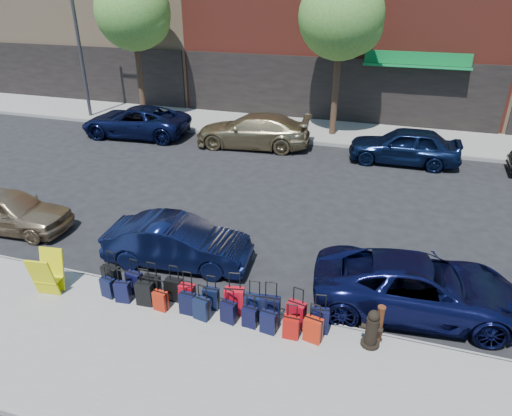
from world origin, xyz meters
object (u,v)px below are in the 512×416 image
(car_far_0, at_px, (136,121))
(bollard, at_px, (379,324))
(fire_hydrant, at_px, (372,329))
(car_far_2, at_px, (404,146))
(tree_center, at_px, (344,19))
(suitcase_front_5, at_px, (211,298))
(car_far_1, at_px, (253,131))
(car_near_0, at_px, (9,211))
(car_near_1, at_px, (178,243))
(display_rack, at_px, (48,274))
(car_near_2, at_px, (418,287))
(tree_left, at_px, (135,14))
(streetlight, at_px, (80,30))

(car_far_0, bearing_deg, bollard, 42.97)
(fire_hydrant, distance_m, car_far_2, 11.62)
(fire_hydrant, bearing_deg, tree_center, 107.06)
(suitcase_front_5, xyz_separation_m, car_far_2, (3.91, 11.51, 0.35))
(car_far_1, bearing_deg, car_near_0, -31.24)
(suitcase_front_5, height_order, car_near_1, car_near_1)
(bollard, height_order, car_far_1, car_far_1)
(car_far_1, bearing_deg, tree_center, 121.86)
(tree_center, bearing_deg, display_rack, -107.06)
(bollard, bearing_deg, tree_center, 102.25)
(tree_center, height_order, car_near_2, tree_center)
(display_rack, bearing_deg, car_near_2, 6.51)
(display_rack, relative_size, car_near_2, 0.22)
(tree_center, height_order, car_far_0, tree_center)
(bollard, bearing_deg, car_far_0, 137.69)
(bollard, relative_size, car_near_2, 0.19)
(car_far_2, bearing_deg, car_far_0, -90.55)
(bollard, bearing_deg, tree_left, 133.68)
(car_near_0, height_order, car_near_1, same)
(streetlight, bearing_deg, display_rack, -57.97)
(suitcase_front_5, height_order, car_far_2, car_far_2)
(tree_center, relative_size, car_near_2, 1.53)
(car_far_0, bearing_deg, fire_hydrant, 42.30)
(bollard, height_order, car_far_2, car_far_2)
(display_rack, xyz_separation_m, car_far_1, (1.15, 12.24, 0.08))
(car_near_2, bearing_deg, suitcase_front_5, 102.99)
(streetlight, relative_size, car_near_2, 1.68)
(suitcase_front_5, height_order, car_far_1, car_far_1)
(display_rack, bearing_deg, bollard, -3.03)
(bollard, bearing_deg, car_near_1, 163.11)
(tree_center, xyz_separation_m, car_far_1, (-3.41, -2.65, -4.65))
(tree_left, bearing_deg, fire_hydrant, -46.89)
(streetlight, height_order, car_near_0, streetlight)
(car_near_0, xyz_separation_m, car_near_1, (5.75, -0.17, 0.00))
(streetlight, xyz_separation_m, display_rack, (8.87, -14.18, -3.99))
(car_far_2, bearing_deg, car_near_2, 2.32)
(display_rack, bearing_deg, suitcase_front_5, 0.92)
(fire_hydrant, relative_size, car_near_2, 0.18)
(display_rack, bearing_deg, car_near_0, 136.86)
(streetlight, distance_m, car_far_0, 6.03)
(tree_center, relative_size, car_near_1, 1.86)
(suitcase_front_5, bearing_deg, car_near_0, 162.60)
(tree_left, height_order, fire_hydrant, tree_left)
(fire_hydrant, bearing_deg, display_rack, -170.71)
(streetlight, bearing_deg, car_far_0, -28.14)
(suitcase_front_5, bearing_deg, car_far_2, 67.79)
(display_rack, bearing_deg, car_far_0, 104.01)
(tree_left, distance_m, bollard, 20.25)
(fire_hydrant, height_order, display_rack, display_rack)
(car_near_2, relative_size, car_far_2, 1.06)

